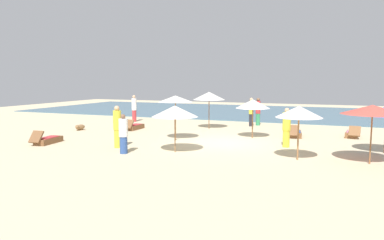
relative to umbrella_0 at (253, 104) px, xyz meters
The scene contains 19 objects.
ground_plane 2.83m from the umbrella_0, 113.81° to the right, with size 60.00×60.00×0.00m, color beige.
ocean_water 15.15m from the umbrella_0, 93.34° to the left, with size 48.00×16.00×0.06m, color #476B7F.
umbrella_0 is the anchor object (origin of this frame).
umbrella_1 5.28m from the umbrella_0, 58.62° to the right, with size 1.78×1.78×2.11m.
umbrella_2 4.12m from the umbrella_0, 149.11° to the right, with size 1.77×1.77×2.29m.
umbrella_3 5.42m from the umbrella_0, 114.94° to the right, with size 1.98×1.98×2.01m.
umbrella_4 6.77m from the umbrella_0, 38.47° to the right, with size 2.21×2.21×2.19m.
umbrella_6 4.22m from the umbrella_0, 142.34° to the left, with size 2.01×2.01×2.33m.
lounger_0 5.73m from the umbrella_0, 25.20° to the left, with size 0.78×1.76×0.66m.
lounger_1 7.74m from the umbrella_0, behind, with size 0.62×1.71×0.67m.
lounger_2 10.52m from the umbrella_0, 149.08° to the right, with size 0.76×1.74×0.69m.
lounger_4 2.94m from the umbrella_0, 31.52° to the left, with size 0.79×1.74×0.70m.
person_0 2.95m from the umbrella_0, 44.61° to the right, with size 0.37×0.37×1.82m.
person_1 7.35m from the umbrella_0, 125.07° to the right, with size 0.50×0.50×1.67m.
person_2 10.57m from the umbrella_0, 156.98° to the left, with size 0.46×0.46×1.96m.
person_3 5.49m from the umbrella_0, 98.33° to the left, with size 0.45×0.45×1.87m.
person_4 4.92m from the umbrella_0, 103.29° to the left, with size 0.32×0.32×1.90m.
person_5 7.20m from the umbrella_0, 136.04° to the right, with size 0.42×0.42×1.93m.
dog 10.65m from the umbrella_0, behind, with size 0.39×0.80×0.37m.
Camera 1 is at (4.86, -16.69, 3.12)m, focal length 33.46 mm.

